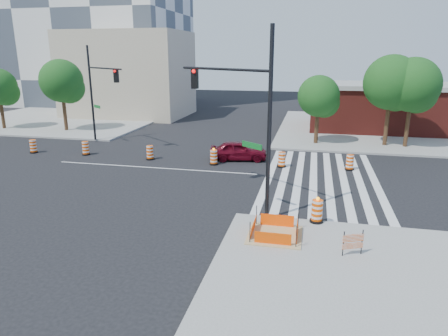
{
  "coord_description": "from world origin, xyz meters",
  "views": [
    {
      "loc": [
        10.25,
        -24.14,
        7.34
      ],
      "look_at": [
        5.69,
        -3.82,
        1.4
      ],
      "focal_mm": 32.0,
      "sensor_mm": 36.0,
      "label": 1
    }
  ],
  "objects": [
    {
      "name": "median_drum_5",
      "position": [
        12.79,
        2.33,
        0.48
      ],
      "size": [
        0.6,
        0.6,
        1.02
      ],
      "color": "black",
      "rests_on": "ground"
    },
    {
      "name": "tree_north_d",
      "position": [
        16.19,
        10.21,
        4.95
      ],
      "size": [
        4.34,
        4.34,
        7.38
      ],
      "color": "#382314",
      "rests_on": "ground"
    },
    {
      "name": "brick_storefront",
      "position": [
        18.0,
        18.0,
        2.32
      ],
      "size": [
        16.5,
        8.5,
        4.6
      ],
      "color": "maroon",
      "rests_on": "ground"
    },
    {
      "name": "tree_north_c",
      "position": [
        10.64,
        9.77,
        3.86
      ],
      "size": [
        3.45,
        3.38,
        5.75
      ],
      "color": "#382314",
      "rests_on": "ground"
    },
    {
      "name": "median_drum_2",
      "position": [
        -1.09,
        1.99,
        0.48
      ],
      "size": [
        0.6,
        0.6,
        1.02
      ],
      "color": "black",
      "rests_on": "ground"
    },
    {
      "name": "median_drum_0",
      "position": [
        -10.7,
        1.94,
        0.48
      ],
      "size": [
        0.6,
        0.6,
        1.02
      ],
      "color": "black",
      "rests_on": "ground"
    },
    {
      "name": "signal_pole_se",
      "position": [
        7.01,
        -5.93,
        5.15
      ],
      "size": [
        5.19,
        3.91,
        8.41
      ],
      "rotation": [
        0.0,
        0.0,
        2.5
      ],
      "color": "black",
      "rests_on": "ground"
    },
    {
      "name": "crosswalk_east",
      "position": [
        10.95,
        0.0,
        0.01
      ],
      "size": [
        6.75,
        13.5,
        0.01
      ],
      "color": "silver",
      "rests_on": "ground"
    },
    {
      "name": "sidewalk_nw",
      "position": [
        -18.0,
        18.0,
        0.07
      ],
      "size": [
        22.0,
        22.0,
        0.15
      ],
      "primitive_type": "cube",
      "color": "gray",
      "rests_on": "ground"
    },
    {
      "name": "barricade",
      "position": [
        11.96,
        -10.02,
        0.69
      ],
      "size": [
        0.78,
        0.36,
        0.98
      ],
      "rotation": [
        0.0,
        0.0,
        0.41
      ],
      "color": "#EC4D04",
      "rests_on": "ground"
    },
    {
      "name": "sidewalk_ne",
      "position": [
        18.0,
        18.0,
        0.07
      ],
      "size": [
        22.0,
        22.0,
        0.15
      ],
      "primitive_type": "cube",
      "color": "gray",
      "rests_on": "ground"
    },
    {
      "name": "pit_drum",
      "position": [
        10.67,
        -7.21,
        0.64
      ],
      "size": [
        0.6,
        0.6,
        1.18
      ],
      "color": "black",
      "rests_on": "ground"
    },
    {
      "name": "median_drum_3",
      "position": [
        3.74,
        1.66,
        0.49
      ],
      "size": [
        0.6,
        0.6,
        1.18
      ],
      "color": "black",
      "rests_on": "ground"
    },
    {
      "name": "beige_midrise",
      "position": [
        -12.0,
        22.0,
        5.0
      ],
      "size": [
        14.0,
        10.0,
        10.0
      ],
      "primitive_type": "cube",
      "color": "#B6A78B",
      "rests_on": "ground"
    },
    {
      "name": "lane_centerline",
      "position": [
        0.0,
        0.0,
        0.01
      ],
      "size": [
        14.0,
        0.12,
        0.01
      ],
      "primitive_type": "cube",
      "color": "silver",
      "rests_on": "ground"
    },
    {
      "name": "tree_north_b",
      "position": [
        -13.43,
        10.51,
        4.66
      ],
      "size": [
        4.08,
        4.08,
        6.94
      ],
      "color": "#382314",
      "rests_on": "ground"
    },
    {
      "name": "median_drum_1",
      "position": [
        -6.39,
        2.23,
        0.48
      ],
      "size": [
        0.6,
        0.6,
        1.02
      ],
      "color": "black",
      "rests_on": "ground"
    },
    {
      "name": "red_coupe",
      "position": [
        5.18,
        3.27,
        0.69
      ],
      "size": [
        4.3,
        2.37,
        1.38
      ],
      "primitive_type": "imported",
      "rotation": [
        0.0,
        0.0,
        1.76
      ],
      "color": "#5C0716",
      "rests_on": "ground"
    },
    {
      "name": "signal_pole_nw",
      "position": [
        -6.98,
        5.91,
        4.86
      ],
      "size": [
        4.85,
        3.75,
        7.93
      ],
      "rotation": [
        0.0,
        0.0,
        -0.65
      ],
      "color": "black",
      "rests_on": "ground"
    },
    {
      "name": "ground",
      "position": [
        0.0,
        0.0,
        0.0
      ],
      "size": [
        120.0,
        120.0,
        0.0
      ],
      "primitive_type": "plane",
      "color": "black",
      "rests_on": "ground"
    },
    {
      "name": "tree_north_e",
      "position": [
        17.71,
        9.95,
        4.82
      ],
      "size": [
        4.22,
        4.22,
        7.18
      ],
      "color": "#382314",
      "rests_on": "ground"
    },
    {
      "name": "median_drum_4",
      "position": [
        8.37,
        2.06,
        0.48
      ],
      "size": [
        0.6,
        0.6,
        1.02
      ],
      "color": "black",
      "rests_on": "ground"
    },
    {
      "name": "excavation_pit",
      "position": [
        9.0,
        -9.0,
        0.22
      ],
      "size": [
        2.2,
        2.2,
        0.9
      ],
      "color": "tan",
      "rests_on": "ground"
    }
  ]
}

